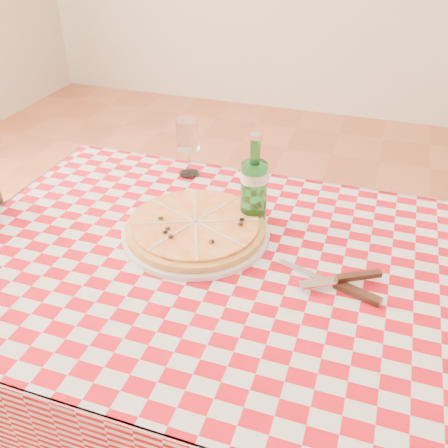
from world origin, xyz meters
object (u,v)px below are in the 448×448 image
(pizza_plate, at_px, (196,226))
(water_bottle, at_px, (254,181))
(dining_table, at_px, (224,293))
(wine_glass, at_px, (188,148))

(pizza_plate, xyz_separation_m, water_bottle, (0.12, 0.10, 0.10))
(dining_table, distance_m, wine_glass, 0.47)
(dining_table, distance_m, water_bottle, 0.28)
(pizza_plate, xyz_separation_m, wine_glass, (-0.13, 0.29, 0.06))
(dining_table, relative_size, water_bottle, 4.95)
(pizza_plate, relative_size, wine_glass, 2.12)
(water_bottle, xyz_separation_m, wine_glass, (-0.25, 0.19, -0.04))
(dining_table, bearing_deg, pizza_plate, 141.45)
(pizza_plate, bearing_deg, dining_table, -38.55)
(wine_glass, bearing_deg, water_bottle, -37.27)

